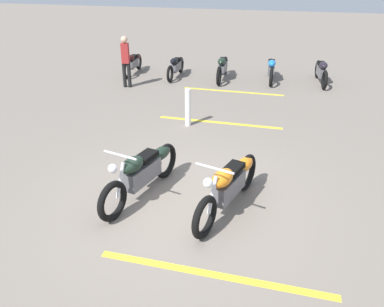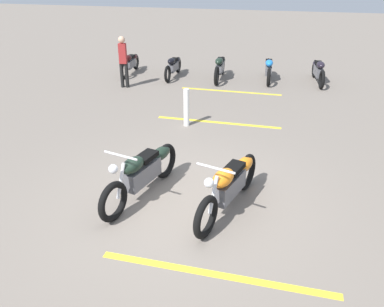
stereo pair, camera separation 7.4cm
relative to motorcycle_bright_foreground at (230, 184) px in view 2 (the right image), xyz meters
name	(u,v)px [view 2 (the right image)]	position (x,y,z in m)	size (l,w,h in m)	color
ground_plane	(184,202)	(-0.02, 0.77, -0.46)	(60.00, 60.00, 0.00)	slate
motorcycle_bright_foreground	(230,184)	(0.00, 0.00, 0.00)	(2.17, 0.81, 1.04)	black
motorcycle_dark_foreground	(143,172)	(0.07, 1.52, 0.00)	(2.19, 0.77, 1.04)	black
motorcycle_row_far_left	(318,70)	(8.19, -1.80, -0.04)	(2.04, 0.38, 0.77)	black
motorcycle_row_left	(269,68)	(8.09, -0.14, -0.05)	(2.02, 0.33, 0.76)	black
motorcycle_row_center	(220,67)	(7.83, 1.51, -0.03)	(2.12, 0.29, 0.80)	black
motorcycle_row_right	(173,66)	(7.72, 3.17, -0.07)	(1.91, 0.24, 0.72)	black
motorcycle_row_far_right	(130,63)	(7.81, 4.83, -0.07)	(1.92, 0.30, 0.72)	black
bystander_near_row	(123,59)	(6.11, 4.37, 0.45)	(0.22, 0.27, 1.64)	black
bollard_post	(186,108)	(3.37, 1.59, 0.01)	(0.14, 0.14, 0.95)	white
parking_stripe_near	(216,274)	(-1.57, -0.07, -0.46)	(3.20, 0.12, 0.01)	yellow
parking_stripe_mid	(218,122)	(3.75, 0.85, -0.46)	(3.20, 0.12, 0.01)	yellow
parking_stripe_far	(231,91)	(6.46, 0.92, -0.46)	(3.20, 0.12, 0.01)	yellow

